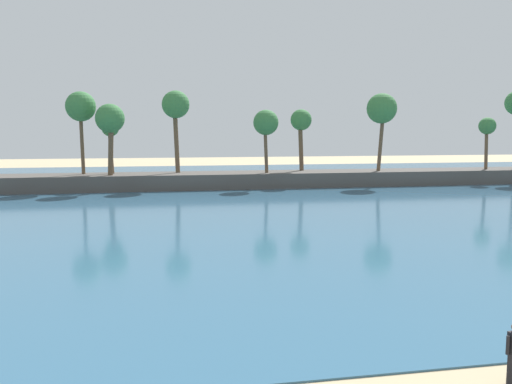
% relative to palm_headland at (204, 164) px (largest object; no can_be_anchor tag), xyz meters
% --- Properties ---
extents(sea, '(220.00, 88.20, 0.06)m').
position_rel_palm_headland_xyz_m(sea, '(-1.46, -4.03, -2.86)').
color(sea, '#33607F').
rests_on(sea, ground).
extents(palm_headland, '(111.49, 6.09, 11.82)m').
position_rel_palm_headland_xyz_m(palm_headland, '(0.00, 0.00, 0.00)').
color(palm_headland, '#514C47').
rests_on(palm_headland, ground).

